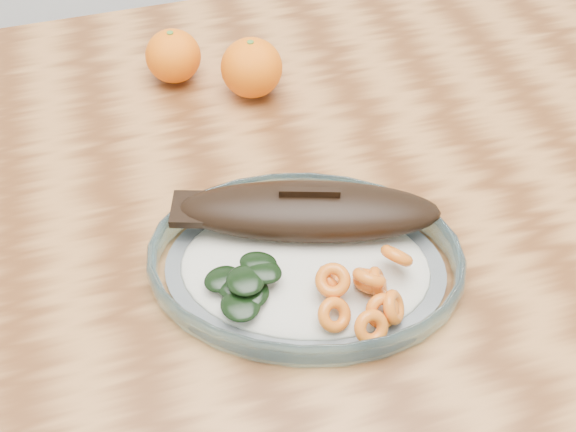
{
  "coord_description": "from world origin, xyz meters",
  "views": [
    {
      "loc": [
        -0.18,
        -0.56,
        1.31
      ],
      "look_at": [
        -0.04,
        -0.08,
        0.77
      ],
      "focal_mm": 45.0,
      "sensor_mm": 36.0,
      "label": 1
    }
  ],
  "objects_px": {
    "plated_meal": "(305,258)",
    "orange_left": "(173,56)",
    "orange_right": "(252,68)",
    "dining_table": "(299,231)"
  },
  "relations": [
    {
      "from": "plated_meal",
      "to": "orange_right",
      "type": "bearing_deg",
      "value": 105.7
    },
    {
      "from": "plated_meal",
      "to": "orange_right",
      "type": "height_order",
      "value": "plated_meal"
    },
    {
      "from": "dining_table",
      "to": "orange_right",
      "type": "distance_m",
      "value": 0.21
    },
    {
      "from": "plated_meal",
      "to": "orange_right",
      "type": "xyz_separation_m",
      "value": [
        0.02,
        0.29,
        0.02
      ]
    },
    {
      "from": "plated_meal",
      "to": "orange_right",
      "type": "relative_size",
      "value": 9.21
    },
    {
      "from": "plated_meal",
      "to": "orange_left",
      "type": "distance_m",
      "value": 0.36
    },
    {
      "from": "orange_right",
      "to": "plated_meal",
      "type": "bearing_deg",
      "value": -94.11
    },
    {
      "from": "plated_meal",
      "to": "orange_left",
      "type": "height_order",
      "value": "plated_meal"
    },
    {
      "from": "orange_left",
      "to": "orange_right",
      "type": "relative_size",
      "value": 0.92
    },
    {
      "from": "plated_meal",
      "to": "orange_left",
      "type": "relative_size",
      "value": 10.06
    }
  ]
}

